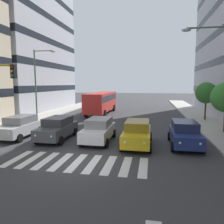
# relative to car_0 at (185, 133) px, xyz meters

# --- Properties ---
(ground_plane) EXTENTS (180.00, 180.00, 0.00)m
(ground_plane) POSITION_rel_car_0_xyz_m (6.23, 4.38, -0.89)
(ground_plane) COLOR #38383A
(building_right_block_0) EXTENTS (9.47, 19.16, 28.56)m
(building_right_block_0) POSITION_rel_car_0_xyz_m (22.48, -17.55, 13.40)
(building_right_block_0) COLOR #ADB2BC
(building_right_block_0) RESTS_ON ground_plane
(crosswalk_markings) EXTENTS (7.65, 2.80, 0.01)m
(crosswalk_markings) POSITION_rel_car_0_xyz_m (6.23, 4.38, -0.88)
(crosswalk_markings) COLOR silver
(crosswalk_markings) RESTS_ON ground_plane
(car_0) EXTENTS (2.02, 4.44, 1.72)m
(car_0) POSITION_rel_car_0_xyz_m (0.00, 0.00, 0.00)
(car_0) COLOR navy
(car_0) RESTS_ON ground_plane
(car_1) EXTENTS (2.02, 4.44, 1.72)m
(car_1) POSITION_rel_car_0_xyz_m (3.22, 0.49, 0.00)
(car_1) COLOR gold
(car_1) RESTS_ON ground_plane
(car_2) EXTENTS (2.02, 4.44, 1.72)m
(car_2) POSITION_rel_car_0_xyz_m (6.10, -0.11, 0.00)
(car_2) COLOR silver
(car_2) RESTS_ON ground_plane
(car_3) EXTENTS (2.02, 4.44, 1.72)m
(car_3) POSITION_rel_car_0_xyz_m (9.37, -0.10, 0.00)
(car_3) COLOR #474C51
(car_3) RESTS_ON ground_plane
(car_4) EXTENTS (2.02, 4.44, 1.72)m
(car_4) POSITION_rel_car_0_xyz_m (12.62, -0.23, 0.00)
(car_4) COLOR #B2B7BC
(car_4) RESTS_ON ground_plane
(bus_behind_traffic) EXTENTS (2.78, 10.50, 3.00)m
(bus_behind_traffic) POSITION_rel_car_0_xyz_m (9.37, -15.04, 0.97)
(bus_behind_traffic) COLOR red
(bus_behind_traffic) RESTS_ON ground_plane
(street_lamp_right) EXTENTS (2.53, 0.28, 7.80)m
(street_lamp_right) POSITION_rel_car_0_xyz_m (14.66, -7.08, 3.94)
(street_lamp_right) COLOR #4C6B56
(street_lamp_right) RESTS_ON sidewalk_right
(street_tree_2) EXTENTS (2.42, 2.42, 4.30)m
(street_tree_2) POSITION_rel_car_0_xyz_m (-3.83, -11.12, 2.34)
(street_tree_2) COLOR #513823
(street_tree_2) RESTS_ON sidewalk_left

